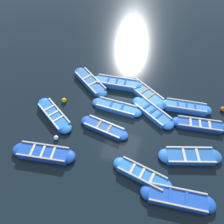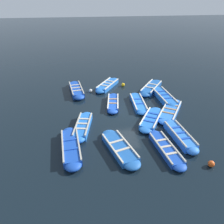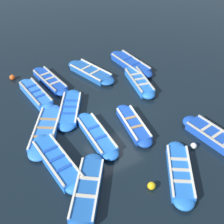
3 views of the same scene
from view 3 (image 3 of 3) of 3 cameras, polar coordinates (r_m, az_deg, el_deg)
The scene contains 17 objects.
ground_plane at distance 15.66m, azimuth 0.20°, elevation -1.19°, with size 120.00×120.00×0.00m, color black.
boat_broadside at distance 16.14m, azimuth -7.72°, elevation 0.52°, with size 2.51×3.35×0.37m.
boat_centre at distance 18.52m, azimuth -11.29°, elevation 5.64°, with size 1.16×3.56×0.36m.
boat_outer_left at distance 15.08m, azimuth 18.48°, elevation -4.54°, with size 1.38×3.82×0.46m.
boat_alongside at distance 12.44m, azimuth -4.53°, elevation -14.03°, with size 2.93×3.58×0.43m.
boat_stern_in at distance 15.09m, azimuth -12.01°, elevation -3.30°, with size 2.92×3.79×0.38m.
boat_near_quay at distance 18.05m, azimuth 4.98°, elevation 5.50°, with size 1.39×3.46×0.44m.
boat_bow_out at distance 18.96m, azimuth -3.93°, elevation 7.27°, with size 1.91×3.72×0.40m.
boat_tucked at distance 17.45m, azimuth -13.76°, elevation 3.17°, with size 1.05×3.44×0.47m.
boat_far_corner at distance 15.10m, azimuth 3.92°, elevation -2.32°, with size 1.23×3.32×0.38m.
boat_outer_right at distance 19.76m, azimuth 3.41°, elevation 8.78°, with size 1.20×3.80×0.44m.
boat_inner_gap at distance 13.24m, azimuth 12.29°, elevation -10.79°, with size 2.66×3.45×0.41m.
boat_drifting at distance 13.51m, azimuth -10.01°, elevation -8.95°, with size 1.14×3.93×0.46m.
boat_end_of_row at distance 14.55m, azimuth -2.84°, elevation -4.19°, with size 0.92×3.54×0.37m.
buoy_orange_near at distance 12.65m, azimuth 7.23°, elevation -13.25°, with size 0.32×0.32×0.32m, color #EAB214.
buoy_yellow_far at distance 19.36m, azimuth -17.77°, elevation 6.05°, with size 0.32×0.32×0.32m, color #E05119.
buoy_white_drifting at distance 14.51m, azimuth 14.70°, elevation -6.00°, with size 0.29×0.29×0.29m, color silver.
Camera 3 is at (-6.05, -10.33, 10.09)m, focal length 50.00 mm.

